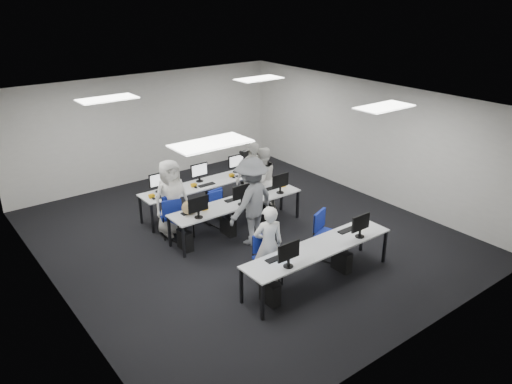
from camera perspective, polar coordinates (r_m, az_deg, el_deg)
room at (r=10.63m, az=-1.63°, el=2.33°), size 9.00×9.02×3.00m
ceiling_panels at (r=10.22m, az=-1.72°, el=10.17°), size 5.20×4.60×0.02m
desk_front at (r=9.31m, az=7.19°, el=-6.51°), size 3.20×0.70×0.73m
desk_mid at (r=11.09m, az=-2.19°, el=-1.36°), size 3.20×0.70×0.73m
desk_back at (r=12.18m, az=-6.01°, el=0.76°), size 3.20×0.70×0.73m
equipment_front at (r=9.34m, az=6.32°, el=-8.64°), size 2.51×0.41×1.19m
equipment_mid at (r=11.12m, az=-2.91°, el=-3.16°), size 2.91×0.41×1.19m
equipment_back at (r=12.41m, az=-5.24°, el=-0.40°), size 2.91×0.41×1.19m
chair_0 at (r=9.44m, az=1.27°, el=-8.64°), size 0.53×0.56×0.90m
chair_1 at (r=10.32m, az=8.16°, el=-5.82°), size 0.63×0.66×0.98m
chair_2 at (r=11.11m, az=-8.87°, el=-3.73°), size 0.57×0.61×0.97m
chair_3 at (r=11.59m, az=-4.05°, el=-2.57°), size 0.47×0.50×0.84m
chair_4 at (r=12.11m, az=0.14°, el=-1.23°), size 0.60×0.62×0.93m
chair_5 at (r=11.26m, az=-9.65°, el=-3.50°), size 0.57×0.60×0.92m
chair_6 at (r=11.78m, az=-5.04°, el=-2.21°), size 0.42×0.45×0.82m
chair_7 at (r=12.41m, az=-0.56°, el=-0.77°), size 0.48×0.51×0.83m
handbag at (r=10.51m, az=-7.49°, el=-1.71°), size 0.43×0.31×0.32m
student_0 at (r=9.20m, az=1.43°, el=-6.04°), size 0.66×0.54×1.54m
student_1 at (r=12.14m, az=0.70°, el=1.46°), size 0.83×0.67×1.61m
student_2 at (r=11.10m, az=-9.70°, el=-0.63°), size 0.87×0.59×1.73m
student_3 at (r=12.00m, az=-0.43°, el=1.66°), size 1.10×0.59×1.79m
photographer at (r=10.51m, az=-0.51°, el=-1.07°), size 1.38×0.99×1.92m
dslr_camera at (r=10.25m, az=-1.32°, el=4.44°), size 0.18×0.21×0.10m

